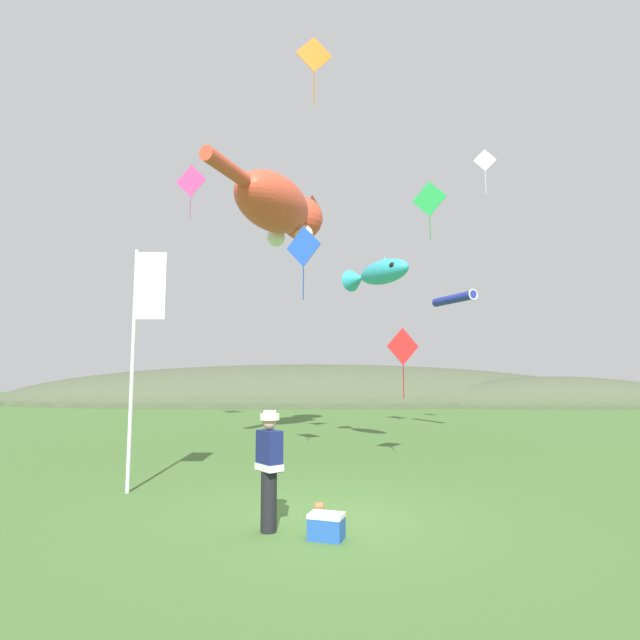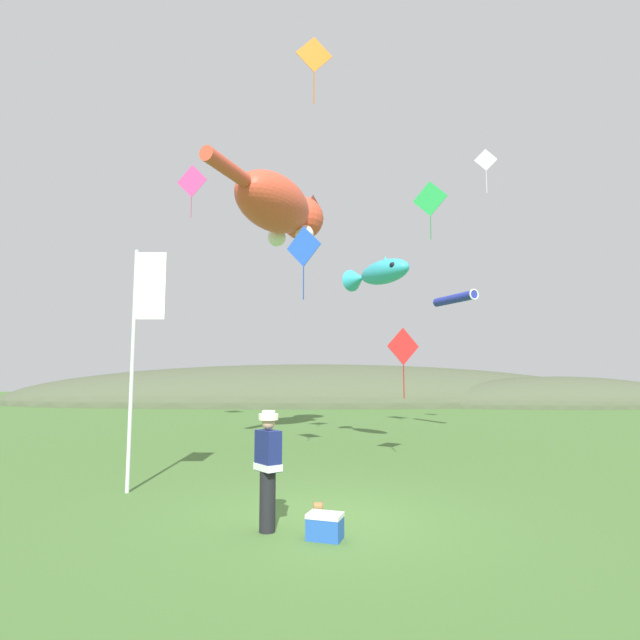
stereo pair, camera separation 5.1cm
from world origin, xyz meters
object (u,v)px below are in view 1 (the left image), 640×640
kite_spool (319,507)px  festival_attendant (269,466)px  kite_tube_streamer (454,299)px  kite_diamond_orange (314,55)px  kite_diamond_blue (303,247)px  picnic_cooler (326,526)px  kite_giant_cat (280,208)px  kite_diamond_green (429,199)px  kite_diamond_pink (191,181)px  festival_banner_pole (141,331)px  kite_diamond_white (485,161)px  kite_fish_windsock (377,273)px  kite_diamond_red (403,347)px

kite_spool → festival_attendant: bearing=-128.5°
kite_tube_streamer → kite_diamond_orange: size_ratio=1.23×
kite_diamond_blue → picnic_cooler: bearing=-85.9°
festival_attendant → kite_giant_cat: (-0.50, 9.80, 7.35)m
kite_diamond_green → kite_diamond_pink: bearing=164.6°
festival_attendant → kite_diamond_orange: 11.09m
picnic_cooler → kite_giant_cat: size_ratio=0.08×
picnic_cooler → festival_banner_pole: festival_banner_pole is taller
kite_tube_streamer → kite_diamond_blue: bearing=-132.8°
kite_diamond_white → kite_tube_streamer: bearing=124.4°
kite_diamond_pink → kite_diamond_white: (11.87, -2.32, -0.02)m
picnic_cooler → kite_tube_streamer: size_ratio=0.24×
kite_spool → kite_diamond_orange: (-0.07, 3.93, 10.78)m
festival_banner_pole → kite_diamond_blue: bearing=43.4°
kite_fish_windsock → kite_giant_cat: bearing=147.4°
kite_diamond_blue → kite_diamond_white: (6.94, 5.07, 4.77)m
kite_spool → kite_diamond_orange: bearing=91.0°
picnic_cooler → kite_tube_streamer: bearing=65.9°
kite_diamond_green → kite_diamond_orange: (-4.38, -5.45, 2.01)m
kite_fish_windsock → kite_diamond_green: size_ratio=1.23×
kite_giant_cat → kite_tube_streamer: size_ratio=2.97×
kite_diamond_white → kite_diamond_pink: bearing=168.9°
festival_banner_pole → kite_diamond_orange: bearing=33.9°
kite_fish_windsock → kite_diamond_red: 3.07m
festival_banner_pole → kite_diamond_white: (10.21, 8.17, 7.34)m
kite_diamond_pink → kite_diamond_blue: bearing=-56.3°
festival_attendant → kite_diamond_white: kite_diamond_white is taller
festival_attendant → kite_diamond_red: (3.16, 5.90, 2.11)m
kite_diamond_green → kite_diamond_pink: size_ratio=0.96×
festival_banner_pole → kite_giant_cat: kite_giant_cat is taller
kite_diamond_green → kite_diamond_red: (-1.92, -4.44, -5.81)m
picnic_cooler → kite_giant_cat: bearing=97.5°
picnic_cooler → festival_banner_pole: size_ratio=0.12×
kite_giant_cat → kite_diamond_blue: (0.92, -4.20, -2.53)m
kite_diamond_white → kite_diamond_green: bearing=-171.8°
kite_tube_streamer → kite_diamond_red: size_ratio=1.22×
festival_attendant → kite_diamond_pink: bearing=109.1°
kite_diamond_green → festival_attendant: bearing=-116.2°
kite_diamond_red → kite_diamond_blue: bearing=-173.7°
kite_diamond_red → kite_diamond_blue: (-2.73, -0.30, 2.71)m
picnic_cooler → kite_diamond_green: bearing=68.4°
kite_tube_streamer → kite_diamond_red: (-3.26, -6.16, -2.29)m
kite_fish_windsock → kite_diamond_red: bearing=-77.0°
festival_banner_pole → kite_diamond_blue: kite_diamond_blue is taller
kite_diamond_pink → kite_diamond_orange: size_ratio=1.23×
kite_diamond_pink → picnic_cooler: bearing=-68.1°
kite_tube_streamer → kite_diamond_green: (-1.33, -1.72, 3.52)m
festival_banner_pole → kite_tube_streamer: kite_tube_streamer is taller
picnic_cooler → kite_diamond_white: 16.47m
kite_diamond_blue → kite_giant_cat: bearing=102.4°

